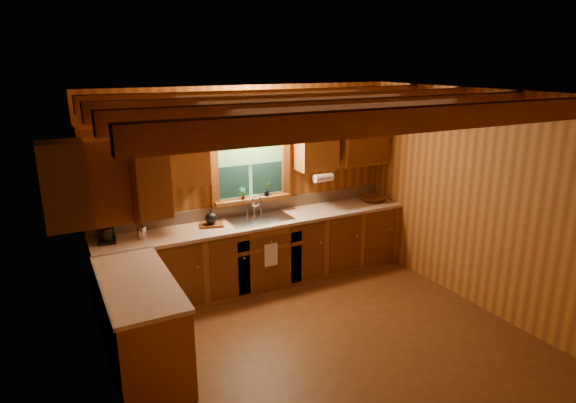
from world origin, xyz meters
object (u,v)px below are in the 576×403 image
at_px(sink, 260,222).
at_px(coffee_maker, 106,227).
at_px(cutting_board, 211,225).
at_px(wicker_basket, 373,199).

bearing_deg(sink, coffee_maker, 177.38).
xyz_separation_m(sink, cutting_board, (-0.65, 0.04, 0.06)).
distance_m(cutting_board, wicker_basket, 2.46).
distance_m(sink, wicker_basket, 1.82).
bearing_deg(wicker_basket, cutting_board, 178.43).
height_order(sink, wicker_basket, sink).
xyz_separation_m(cutting_board, wicker_basket, (2.46, -0.07, 0.03)).
bearing_deg(coffee_maker, cutting_board, 6.14).
relative_size(sink, coffee_maker, 2.43).
relative_size(cutting_board, wicker_basket, 0.80).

